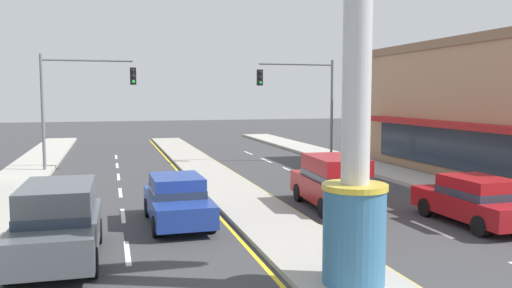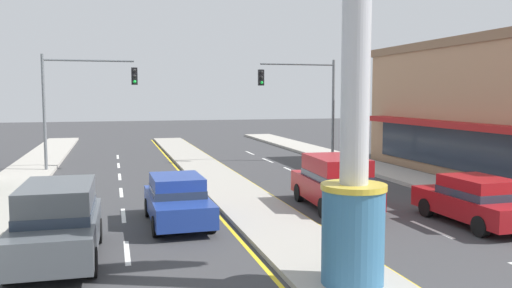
{
  "view_description": "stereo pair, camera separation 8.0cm",
  "coord_description": "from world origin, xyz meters",
  "px_view_note": "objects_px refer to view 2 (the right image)",
  "views": [
    {
      "loc": [
        -4.88,
        -4.59,
        4.1
      ],
      "look_at": [
        -0.59,
        10.82,
        2.6
      ],
      "focal_mm": 37.03,
      "sensor_mm": 36.0,
      "label": 1
    },
    {
      "loc": [
        -4.8,
        -4.61,
        4.1
      ],
      "look_at": [
        -0.59,
        10.82,
        2.6
      ],
      "focal_mm": 37.03,
      "sensor_mm": 36.0,
      "label": 2
    }
  ],
  "objects_px": {
    "district_sign": "(355,93)",
    "suv_far_right_lane": "(58,221)",
    "suv_near_right_lane": "(335,182)",
    "sedan_mid_left_lane": "(475,200)",
    "traffic_light_left_side": "(79,92)",
    "sedan_near_left_lane": "(177,199)",
    "traffic_light_right_side": "(306,92)"
  },
  "relations": [
    {
      "from": "suv_near_right_lane",
      "to": "suv_far_right_lane",
      "type": "bearing_deg",
      "value": -157.53
    },
    {
      "from": "district_sign",
      "to": "sedan_near_left_lane",
      "type": "relative_size",
      "value": 1.89
    },
    {
      "from": "district_sign",
      "to": "traffic_light_left_side",
      "type": "height_order",
      "value": "district_sign"
    },
    {
      "from": "traffic_light_right_side",
      "to": "sedan_mid_left_lane",
      "type": "relative_size",
      "value": 1.43
    },
    {
      "from": "suv_near_right_lane",
      "to": "sedan_mid_left_lane",
      "type": "bearing_deg",
      "value": -45.68
    },
    {
      "from": "traffic_light_left_side",
      "to": "sedan_mid_left_lane",
      "type": "xyz_separation_m",
      "value": [
        12.62,
        -15.41,
        -3.46
      ]
    },
    {
      "from": "suv_near_right_lane",
      "to": "district_sign",
      "type": "bearing_deg",
      "value": -110.99
    },
    {
      "from": "district_sign",
      "to": "suv_far_right_lane",
      "type": "distance_m",
      "value": 7.87
    },
    {
      "from": "district_sign",
      "to": "traffic_light_right_side",
      "type": "relative_size",
      "value": 1.32
    },
    {
      "from": "traffic_light_left_side",
      "to": "sedan_mid_left_lane",
      "type": "bearing_deg",
      "value": -50.67
    },
    {
      "from": "suv_far_right_lane",
      "to": "sedan_near_left_lane",
      "type": "distance_m",
      "value": 4.43
    },
    {
      "from": "traffic_light_left_side",
      "to": "traffic_light_right_side",
      "type": "xyz_separation_m",
      "value": [
        12.91,
        0.41,
        0.0
      ]
    },
    {
      "from": "traffic_light_left_side",
      "to": "sedan_near_left_lane",
      "type": "distance_m",
      "value": 13.74
    },
    {
      "from": "traffic_light_left_side",
      "to": "sedan_mid_left_lane",
      "type": "height_order",
      "value": "traffic_light_left_side"
    },
    {
      "from": "traffic_light_right_side",
      "to": "sedan_near_left_lane",
      "type": "distance_m",
      "value": 16.54
    },
    {
      "from": "sedan_near_left_lane",
      "to": "sedan_mid_left_lane",
      "type": "bearing_deg",
      "value": -16.05
    },
    {
      "from": "suv_far_right_lane",
      "to": "sedan_mid_left_lane",
      "type": "relative_size",
      "value": 1.07
    },
    {
      "from": "district_sign",
      "to": "suv_near_right_lane",
      "type": "relative_size",
      "value": 1.74
    },
    {
      "from": "traffic_light_right_side",
      "to": "suv_near_right_lane",
      "type": "xyz_separation_m",
      "value": [
        -3.59,
        -12.43,
        -3.26
      ]
    },
    {
      "from": "district_sign",
      "to": "suv_far_right_lane",
      "type": "xyz_separation_m",
      "value": [
        -6.17,
        3.73,
        -3.15
      ]
    },
    {
      "from": "district_sign",
      "to": "suv_near_right_lane",
      "type": "height_order",
      "value": "district_sign"
    },
    {
      "from": "suv_near_right_lane",
      "to": "sedan_mid_left_lane",
      "type": "xyz_separation_m",
      "value": [
        3.3,
        -3.38,
        -0.2
      ]
    },
    {
      "from": "suv_near_right_lane",
      "to": "suv_far_right_lane",
      "type": "distance_m",
      "value": 9.77
    },
    {
      "from": "suv_near_right_lane",
      "to": "traffic_light_right_side",
      "type": "bearing_deg",
      "value": 73.89
    },
    {
      "from": "district_sign",
      "to": "sedan_near_left_lane",
      "type": "distance_m",
      "value": 8.01
    },
    {
      "from": "suv_far_right_lane",
      "to": "sedan_near_left_lane",
      "type": "height_order",
      "value": "suv_far_right_lane"
    },
    {
      "from": "sedan_mid_left_lane",
      "to": "district_sign",
      "type": "bearing_deg",
      "value": -146.51
    },
    {
      "from": "suv_near_right_lane",
      "to": "sedan_mid_left_lane",
      "type": "distance_m",
      "value": 4.73
    },
    {
      "from": "sedan_near_left_lane",
      "to": "traffic_light_left_side",
      "type": "bearing_deg",
      "value": 105.63
    },
    {
      "from": "suv_near_right_lane",
      "to": "suv_far_right_lane",
      "type": "height_order",
      "value": "same"
    },
    {
      "from": "district_sign",
      "to": "traffic_light_left_side",
      "type": "bearing_deg",
      "value": 108.32
    },
    {
      "from": "traffic_light_right_side",
      "to": "sedan_near_left_lane",
      "type": "xyz_separation_m",
      "value": [
        -9.32,
        -13.21,
        -3.46
      ]
    }
  ]
}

